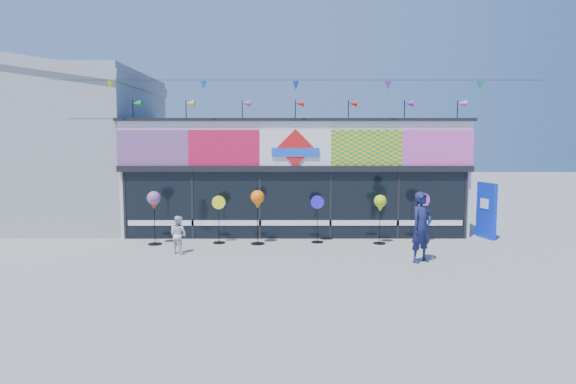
{
  "coord_description": "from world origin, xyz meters",
  "views": [
    {
      "loc": [
        -0.29,
        -13.89,
        3.36
      ],
      "look_at": [
        -0.25,
        2.0,
        1.75
      ],
      "focal_mm": 32.0,
      "sensor_mm": 36.0,
      "label": 1
    }
  ],
  "objects_px": {
    "spinner_0": "(154,202)",
    "adult_man": "(422,227)",
    "spinner_1": "(219,218)",
    "spinner_4": "(380,205)",
    "spinner_2": "(258,201)",
    "child": "(178,235)",
    "spinner_3": "(317,218)",
    "blue_sign": "(486,210)",
    "spinner_5": "(423,217)"
  },
  "relations": [
    {
      "from": "blue_sign",
      "to": "spinner_3",
      "type": "bearing_deg",
      "value": 173.8
    },
    {
      "from": "spinner_0",
      "to": "spinner_1",
      "type": "height_order",
      "value": "spinner_0"
    },
    {
      "from": "spinner_2",
      "to": "child",
      "type": "distance_m",
      "value": 2.79
    },
    {
      "from": "spinner_0",
      "to": "adult_man",
      "type": "distance_m",
      "value": 8.34
    },
    {
      "from": "spinner_3",
      "to": "spinner_5",
      "type": "bearing_deg",
      "value": -1.57
    },
    {
      "from": "adult_man",
      "to": "blue_sign",
      "type": "bearing_deg",
      "value": 14.28
    },
    {
      "from": "spinner_4",
      "to": "child",
      "type": "height_order",
      "value": "spinner_4"
    },
    {
      "from": "spinner_1",
      "to": "child",
      "type": "distance_m",
      "value": 1.83
    },
    {
      "from": "blue_sign",
      "to": "spinner_3",
      "type": "xyz_separation_m",
      "value": [
        -5.84,
        -0.76,
        -0.14
      ]
    },
    {
      "from": "spinner_0",
      "to": "child",
      "type": "relative_size",
      "value": 1.54
    },
    {
      "from": "spinner_0",
      "to": "adult_man",
      "type": "bearing_deg",
      "value": -16.72
    },
    {
      "from": "spinner_2",
      "to": "blue_sign",
      "type": "bearing_deg",
      "value": 7.39
    },
    {
      "from": "spinner_3",
      "to": "blue_sign",
      "type": "bearing_deg",
      "value": 7.37
    },
    {
      "from": "spinner_1",
      "to": "blue_sign",
      "type": "bearing_deg",
      "value": 5.41
    },
    {
      "from": "blue_sign",
      "to": "adult_man",
      "type": "xyz_separation_m",
      "value": [
        -3.13,
        -3.47,
        0.01
      ]
    },
    {
      "from": "spinner_2",
      "to": "spinner_3",
      "type": "bearing_deg",
      "value": 7.44
    },
    {
      "from": "spinner_1",
      "to": "adult_man",
      "type": "relative_size",
      "value": 0.8
    },
    {
      "from": "spinner_5",
      "to": "spinner_1",
      "type": "bearing_deg",
      "value": -179.94
    },
    {
      "from": "spinner_4",
      "to": "child",
      "type": "xyz_separation_m",
      "value": [
        -6.25,
        -1.38,
        -0.72
      ]
    },
    {
      "from": "adult_man",
      "to": "child",
      "type": "height_order",
      "value": "adult_man"
    },
    {
      "from": "blue_sign",
      "to": "spinner_4",
      "type": "relative_size",
      "value": 1.19
    },
    {
      "from": "spinner_2",
      "to": "spinner_5",
      "type": "bearing_deg",
      "value": 1.7
    },
    {
      "from": "blue_sign",
      "to": "child",
      "type": "bearing_deg",
      "value": 179.57
    },
    {
      "from": "blue_sign",
      "to": "spinner_1",
      "type": "xyz_separation_m",
      "value": [
        -9.06,
        -0.86,
        -0.14
      ]
    },
    {
      "from": "adult_man",
      "to": "spinner_0",
      "type": "bearing_deg",
      "value": 129.62
    },
    {
      "from": "spinner_1",
      "to": "adult_man",
      "type": "xyz_separation_m",
      "value": [
        5.94,
        -2.61,
        0.15
      ]
    },
    {
      "from": "spinner_0",
      "to": "spinner_4",
      "type": "xyz_separation_m",
      "value": [
        7.28,
        0.1,
        -0.1
      ]
    },
    {
      "from": "blue_sign",
      "to": "adult_man",
      "type": "bearing_deg",
      "value": -145.63
    },
    {
      "from": "blue_sign",
      "to": "adult_man",
      "type": "height_order",
      "value": "adult_man"
    },
    {
      "from": "spinner_5",
      "to": "spinner_0",
      "type": "bearing_deg",
      "value": -178.56
    },
    {
      "from": "spinner_2",
      "to": "child",
      "type": "relative_size",
      "value": 1.56
    },
    {
      "from": "spinner_1",
      "to": "child",
      "type": "bearing_deg",
      "value": -124.16
    },
    {
      "from": "spinner_5",
      "to": "child",
      "type": "bearing_deg",
      "value": -168.93
    },
    {
      "from": "spinner_0",
      "to": "spinner_4",
      "type": "height_order",
      "value": "spinner_0"
    },
    {
      "from": "spinner_1",
      "to": "spinner_4",
      "type": "distance_m",
      "value": 5.26
    },
    {
      "from": "spinner_0",
      "to": "spinner_3",
      "type": "xyz_separation_m",
      "value": [
        5.26,
        0.31,
        -0.56
      ]
    },
    {
      "from": "spinner_3",
      "to": "child",
      "type": "xyz_separation_m",
      "value": [
        -4.23,
        -1.6,
        -0.26
      ]
    },
    {
      "from": "spinner_1",
      "to": "spinner_4",
      "type": "xyz_separation_m",
      "value": [
        5.23,
        -0.11,
        0.46
      ]
    },
    {
      "from": "spinner_5",
      "to": "spinner_3",
      "type": "bearing_deg",
      "value": 178.43
    },
    {
      "from": "blue_sign",
      "to": "spinner_3",
      "type": "relative_size",
      "value": 1.23
    },
    {
      "from": "spinner_4",
      "to": "spinner_0",
      "type": "bearing_deg",
      "value": -179.22
    },
    {
      "from": "spinner_5",
      "to": "blue_sign",
      "type": "bearing_deg",
      "value": 19.48
    },
    {
      "from": "spinner_1",
      "to": "child",
      "type": "height_order",
      "value": "spinner_1"
    },
    {
      "from": "adult_man",
      "to": "child",
      "type": "distance_m",
      "value": 7.05
    },
    {
      "from": "spinner_5",
      "to": "adult_man",
      "type": "height_order",
      "value": "adult_man"
    },
    {
      "from": "spinner_3",
      "to": "adult_man",
      "type": "relative_size",
      "value": 0.8
    },
    {
      "from": "spinner_4",
      "to": "adult_man",
      "type": "height_order",
      "value": "adult_man"
    },
    {
      "from": "spinner_5",
      "to": "child",
      "type": "height_order",
      "value": "spinner_5"
    },
    {
      "from": "spinner_0",
      "to": "spinner_4",
      "type": "relative_size",
      "value": 1.08
    },
    {
      "from": "spinner_2",
      "to": "spinner_4",
      "type": "distance_m",
      "value": 3.96
    }
  ]
}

